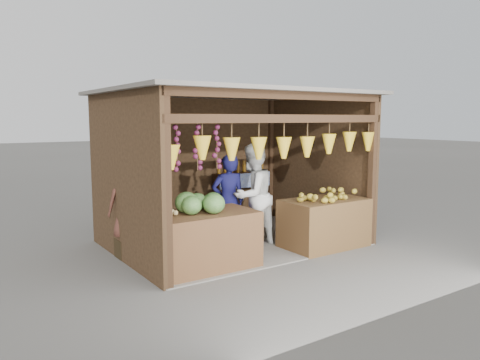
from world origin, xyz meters
The scene contains 12 objects.
ground centered at (0.00, 0.00, 0.00)m, with size 80.00×80.00×0.00m, color #514F49.
stall_structure centered at (-0.03, -0.04, 1.67)m, with size 4.30×3.30×2.66m.
back_shelf centered at (1.05, 1.28, 0.87)m, with size 1.25×0.32×1.32m.
counter_left centered at (-1.15, -0.99, 0.42)m, with size 1.55×0.85×0.84m, color #532F1B.
counter_right centered at (1.17, -1.08, 0.42)m, with size 1.46×0.85×0.83m, color #4E321A.
stool centered at (-1.87, 0.21, 0.15)m, with size 0.33×0.33×0.31m, color black.
man_standing centered at (-0.23, -0.21, 0.80)m, with size 0.59×0.39×1.61m, color #121244.
woman_standing centered at (0.16, -0.38, 0.89)m, with size 0.87×0.68×1.79m, color silver.
vendor_seated centered at (-1.87, 0.21, 0.87)m, with size 0.56×0.36×1.14m, color #542B21.
melon_pile centered at (-1.16, -0.97, 1.00)m, with size 1.00×0.50×0.32m, color #16551C, non-canonical shape.
tanfruit_pile centered at (-1.77, -1.02, 0.91)m, with size 0.34×0.40×0.13m, color #A58C4C, non-canonical shape.
mango_pile centered at (1.19, -1.15, 0.94)m, with size 1.40×0.64×0.22m, color orange, non-canonical shape.
Camera 1 is at (-4.42, -6.82, 2.20)m, focal length 35.00 mm.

